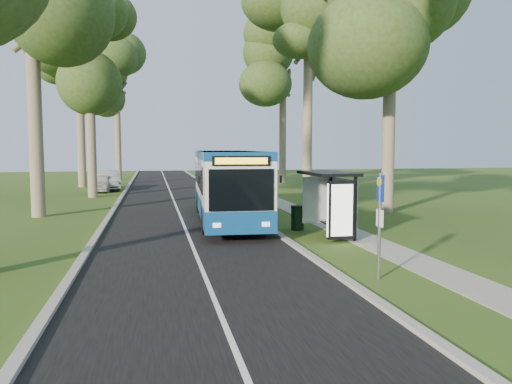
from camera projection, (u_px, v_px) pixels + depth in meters
ground at (280, 237)px, 19.49m from camera, size 120.00×120.00×0.00m
road at (177, 209)px, 28.53m from camera, size 7.00×100.00×0.02m
kerb_east at (237, 206)px, 29.24m from camera, size 0.25×100.00×0.12m
kerb_west at (114, 209)px, 27.82m from camera, size 0.25×100.00×0.12m
centre_line at (177, 208)px, 28.53m from camera, size 0.12×100.00×0.00m
footpath at (287, 206)px, 29.85m from camera, size 1.50×100.00×0.02m
bus at (226, 185)px, 23.86m from camera, size 3.35×12.64×3.32m
bus_stop_sign at (380, 214)px, 13.02m from camera, size 0.09×0.39×2.81m
bus_shelter at (335, 192)px, 19.01m from camera, size 1.66×2.99×2.54m
litter_bin at (298, 218)px, 21.06m from camera, size 0.59×0.59×1.04m
car_white at (102, 183)px, 39.74m from camera, size 2.00×4.15×1.37m
car_silver at (107, 180)px, 41.43m from camera, size 2.53×5.19×1.64m
tree_west_c at (89, 51)px, 34.34m from camera, size 5.20×5.20×13.65m
tree_west_d at (78, 44)px, 43.48m from camera, size 5.20×5.20×16.98m
tree_west_e at (116, 76)px, 53.86m from camera, size 5.20×5.20×15.14m
tree_east_b at (392, 5)px, 25.91m from camera, size 5.20×5.20×14.66m
tree_east_c at (308, 33)px, 37.37m from camera, size 5.20×5.20×16.37m
tree_east_d at (283, 63)px, 49.34m from camera, size 5.20×5.20×16.03m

